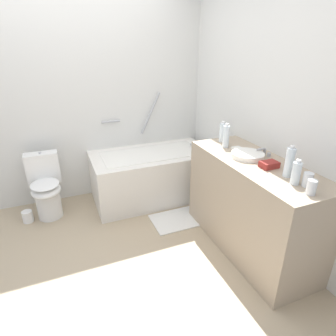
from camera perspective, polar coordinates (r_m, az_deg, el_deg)
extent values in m
plane|color=tan|center=(2.74, -12.50, -17.80)|extent=(4.15, 4.15, 0.00)
cube|color=silver|center=(3.49, -18.79, 13.90)|extent=(3.55, 0.10, 2.53)
cube|color=silver|center=(2.82, 19.84, 11.65)|extent=(0.10, 3.07, 2.53)
cube|color=white|center=(3.52, -3.20, -1.47)|extent=(1.45, 0.76, 0.59)
cube|color=white|center=(3.41, -3.30, 2.41)|extent=(1.19, 0.55, 0.09)
cylinder|color=#B2B2B7|center=(3.60, 5.22, 4.84)|extent=(0.09, 0.03, 0.03)
cylinder|color=#B2B2B7|center=(3.64, -3.61, 11.06)|extent=(0.27, 0.03, 0.52)
cylinder|color=#B2B2B7|center=(3.53, -11.58, 9.26)|extent=(0.22, 0.03, 0.03)
cylinder|color=white|center=(3.42, -23.15, -6.49)|extent=(0.26, 0.26, 0.36)
ellipsoid|color=white|center=(3.30, -23.62, -4.18)|extent=(0.31, 0.37, 0.12)
ellipsoid|color=white|center=(3.27, -23.83, -3.04)|extent=(0.30, 0.35, 0.02)
cube|color=white|center=(3.44, -24.16, 0.03)|extent=(0.35, 0.16, 0.35)
cylinder|color=#B4B4B9|center=(3.37, -24.66, 2.84)|extent=(0.03, 0.03, 0.01)
cube|color=tan|center=(2.70, 16.49, -7.41)|extent=(0.54, 1.39, 0.88)
cylinder|color=white|center=(2.57, 15.95, 2.56)|extent=(0.29, 0.29, 0.04)
cylinder|color=#9E9EA3|center=(2.68, 19.08, 3.20)|extent=(0.02, 0.02, 0.06)
cylinder|color=#9E9EA3|center=(2.64, 18.44, 3.66)|extent=(0.09, 0.02, 0.02)
cylinder|color=#9E9EA3|center=(2.64, 19.88, 2.55)|extent=(0.03, 0.03, 0.04)
cylinder|color=#9E9EA3|center=(2.72, 18.25, 3.42)|extent=(0.03, 0.03, 0.04)
cylinder|color=silver|center=(2.75, 11.75, 6.28)|extent=(0.06, 0.06, 0.21)
cylinder|color=white|center=(2.72, 11.96, 8.61)|extent=(0.03, 0.03, 0.02)
cylinder|color=silver|center=(2.17, 24.66, -1.01)|extent=(0.06, 0.06, 0.17)
cylinder|color=white|center=(2.13, 25.09, 1.28)|extent=(0.03, 0.03, 0.02)
cylinder|color=silver|center=(2.26, 23.51, 1.01)|extent=(0.07, 0.07, 0.22)
cylinder|color=white|center=(2.22, 24.02, 3.93)|extent=(0.04, 0.04, 0.02)
cylinder|color=silver|center=(2.92, 11.08, 7.12)|extent=(0.07, 0.07, 0.19)
cylinder|color=white|center=(2.89, 11.24, 9.10)|extent=(0.04, 0.04, 0.02)
cylinder|color=white|center=(2.18, 26.60, -2.14)|extent=(0.07, 0.07, 0.10)
cylinder|color=white|center=(2.08, 27.23, -3.49)|extent=(0.06, 0.06, 0.10)
cube|color=maroon|center=(2.40, 19.93, 0.65)|extent=(0.14, 0.10, 0.05)
cube|color=white|center=(2.75, 13.80, 3.95)|extent=(0.09, 0.06, 0.02)
cube|color=white|center=(3.19, 2.29, -10.37)|extent=(0.60, 0.40, 0.01)
cylinder|color=white|center=(3.48, -26.71, -8.82)|extent=(0.11, 0.11, 0.13)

